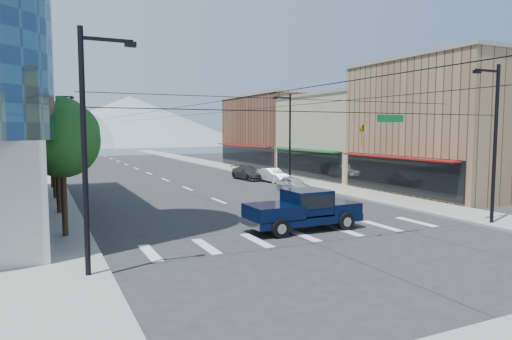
{
  "coord_description": "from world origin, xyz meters",
  "views": [
    {
      "loc": [
        -12.28,
        -18.21,
        5.42
      ],
      "look_at": [
        -0.55,
        6.27,
        3.0
      ],
      "focal_mm": 32.0,
      "sensor_mm": 36.0,
      "label": 1
    }
  ],
  "objects_px": {
    "pedestrian": "(317,207)",
    "parked_car_near": "(294,184)",
    "pickup_truck": "(303,209)",
    "parked_car_far": "(248,173)",
    "parked_car_mid": "(273,175)"
  },
  "relations": [
    {
      "from": "pedestrian",
      "to": "parked_car_near",
      "type": "relative_size",
      "value": 0.43
    },
    {
      "from": "pedestrian",
      "to": "parked_car_near",
      "type": "xyz_separation_m",
      "value": [
        5.1,
        11.5,
        -0.18
      ]
    },
    {
      "from": "pickup_truck",
      "to": "pedestrian",
      "type": "relative_size",
      "value": 3.77
    },
    {
      "from": "parked_car_far",
      "to": "pickup_truck",
      "type": "bearing_deg",
      "value": -113.4
    },
    {
      "from": "pedestrian",
      "to": "parked_car_mid",
      "type": "height_order",
      "value": "pedestrian"
    },
    {
      "from": "pickup_truck",
      "to": "parked_car_far",
      "type": "bearing_deg",
      "value": 71.74
    },
    {
      "from": "pickup_truck",
      "to": "parked_car_far",
      "type": "height_order",
      "value": "pickup_truck"
    },
    {
      "from": "pedestrian",
      "to": "parked_car_far",
      "type": "height_order",
      "value": "pedestrian"
    },
    {
      "from": "parked_car_near",
      "to": "parked_car_far",
      "type": "bearing_deg",
      "value": 83.64
    },
    {
      "from": "pickup_truck",
      "to": "parked_car_near",
      "type": "height_order",
      "value": "pickup_truck"
    },
    {
      "from": "parked_car_mid",
      "to": "parked_car_far",
      "type": "height_order",
      "value": "parked_car_far"
    },
    {
      "from": "pickup_truck",
      "to": "parked_car_mid",
      "type": "distance_m",
      "value": 22.35
    },
    {
      "from": "parked_car_mid",
      "to": "pedestrian",
      "type": "bearing_deg",
      "value": -116.05
    },
    {
      "from": "pedestrian",
      "to": "parked_car_far",
      "type": "bearing_deg",
      "value": -3.32
    },
    {
      "from": "pickup_truck",
      "to": "parked_car_near",
      "type": "xyz_separation_m",
      "value": [
        7.12,
        13.14,
        -0.46
      ]
    }
  ]
}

